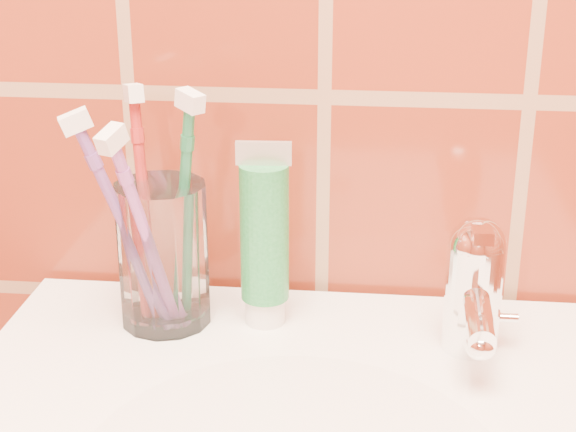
# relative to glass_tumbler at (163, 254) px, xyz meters

# --- Properties ---
(glass_tumbler) EXTENTS (0.10, 0.10, 0.13)m
(glass_tumbler) POSITION_rel_glass_tumbler_xyz_m (0.00, 0.00, 0.00)
(glass_tumbler) COLOR white
(glass_tumbler) RESTS_ON pedestal_sink
(toothpaste_tube) EXTENTS (0.05, 0.04, 0.17)m
(toothpaste_tube) POSITION_rel_glass_tumbler_xyz_m (0.09, 0.01, 0.01)
(toothpaste_tube) COLOR white
(toothpaste_tube) RESTS_ON pedestal_sink
(faucet) EXTENTS (0.05, 0.11, 0.12)m
(faucet) POSITION_rel_glass_tumbler_xyz_m (0.27, -0.03, -0.00)
(faucet) COLOR white
(faucet) RESTS_ON pedestal_sink
(toothbrush_0) EXTENTS (0.07, 0.09, 0.23)m
(toothbrush_0) POSITION_rel_glass_tumbler_xyz_m (-0.02, 0.01, 0.04)
(toothbrush_0) COLOR #A22422
(toothbrush_0) RESTS_ON glass_tumbler
(toothbrush_1) EXTENTS (0.11, 0.16, 0.22)m
(toothbrush_1) POSITION_rel_glass_tumbler_xyz_m (-0.00, -0.04, 0.03)
(toothbrush_1) COLOR #924A9F
(toothbrush_1) RESTS_ON glass_tumbler
(toothbrush_2) EXTENTS (0.09, 0.09, 0.23)m
(toothbrush_2) POSITION_rel_glass_tumbler_xyz_m (0.02, -0.00, 0.04)
(toothbrush_2) COLOR #1D6D40
(toothbrush_2) RESTS_ON glass_tumbler
(toothbrush_3) EXTENTS (0.14, 0.12, 0.21)m
(toothbrush_3) POSITION_rel_glass_tumbler_xyz_m (-0.03, -0.02, 0.03)
(toothbrush_3) COLOR #70428D
(toothbrush_3) RESTS_ON glass_tumbler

